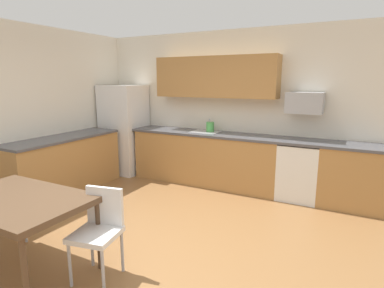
{
  "coord_description": "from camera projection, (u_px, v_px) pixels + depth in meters",
  "views": [
    {
      "loc": [
        1.94,
        -2.69,
        1.85
      ],
      "look_at": [
        0.0,
        1.0,
        1.0
      ],
      "focal_mm": 29.41,
      "sensor_mm": 36.0,
      "label": 1
    }
  ],
  "objects": [
    {
      "name": "cabinet_run_back",
      "position": [
        205.0,
        159.0,
        5.68
      ],
      "size": [
        2.67,
        0.6,
        0.9
      ],
      "primitive_type": "cube",
      "color": "#AD7A42",
      "rests_on": "ground"
    },
    {
      "name": "cabinet_run_left",
      "position": [
        64.0,
        166.0,
        5.24
      ],
      "size": [
        0.6,
        2.0,
        0.9
      ],
      "primitive_type": "cube",
      "color": "#AD7A42",
      "rests_on": "ground"
    },
    {
      "name": "sink_faucet",
      "position": [
        210.0,
        125.0,
        5.72
      ],
      "size": [
        0.02,
        0.02,
        0.24
      ],
      "primitive_type": "cylinder",
      "color": "#B2B5BA",
      "rests_on": "countertop_back"
    },
    {
      "name": "cabinet_run_back_right",
      "position": [
        352.0,
        177.0,
        4.6
      ],
      "size": [
        0.88,
        0.6,
        0.9
      ],
      "primitive_type": "cube",
      "color": "#AD7A42",
      "rests_on": "ground"
    },
    {
      "name": "ground_plane",
      "position": [
        151.0,
        245.0,
        3.59
      ],
      "size": [
        12.0,
        12.0,
        0.0
      ],
      "primitive_type": "plane",
      "color": "olive"
    },
    {
      "name": "oven_range",
      "position": [
        299.0,
        170.0,
        4.93
      ],
      "size": [
        0.6,
        0.6,
        0.91
      ],
      "color": "white",
      "rests_on": "ground"
    },
    {
      "name": "upper_cabinets_back",
      "position": [
        215.0,
        77.0,
        5.45
      ],
      "size": [
        2.2,
        0.34,
        0.7
      ],
      "primitive_type": "cube",
      "color": "#AD7A42"
    },
    {
      "name": "countertop_left",
      "position": [
        62.0,
        138.0,
        5.14
      ],
      "size": [
        0.64,
        2.0,
        0.04
      ],
      "primitive_type": "cube",
      "color": "#4C4C51",
      "rests_on": "cabinet_run_left"
    },
    {
      "name": "countertop_back",
      "position": [
        227.0,
        135.0,
        5.4
      ],
      "size": [
        4.8,
        0.64,
        0.04
      ],
      "primitive_type": "cube",
      "color": "#4C4C51",
      "rests_on": "cabinet_run_back"
    },
    {
      "name": "dining_table",
      "position": [
        16.0,
        204.0,
        2.97
      ],
      "size": [
        1.4,
        0.9,
        0.76
      ],
      "color": "brown",
      "rests_on": "ground"
    },
    {
      "name": "kettle",
      "position": [
        210.0,
        128.0,
        5.58
      ],
      "size": [
        0.14,
        0.14,
        0.2
      ],
      "primitive_type": "cylinder",
      "color": "#4CA54C",
      "rests_on": "countertop_back"
    },
    {
      "name": "microwave",
      "position": [
        305.0,
        103.0,
        4.81
      ],
      "size": [
        0.54,
        0.36,
        0.32
      ],
      "primitive_type": "cube",
      "color": "#9EA0A5"
    },
    {
      "name": "refrigerator",
      "position": [
        124.0,
        129.0,
        6.33
      ],
      "size": [
        0.76,
        0.7,
        1.75
      ],
      "primitive_type": "cube",
      "color": "white",
      "rests_on": "ground"
    },
    {
      "name": "chair_near_table",
      "position": [
        99.0,
        226.0,
        2.96
      ],
      "size": [
        0.47,
        0.47,
        0.85
      ],
      "color": "white",
      "rests_on": "ground"
    },
    {
      "name": "wall_back",
      "position": [
        235.0,
        108.0,
        5.61
      ],
      "size": [
        5.8,
        0.1,
        2.7
      ],
      "primitive_type": "cube",
      "color": "silver",
      "rests_on": "ground"
    },
    {
      "name": "sink_basin",
      "position": [
        205.0,
        135.0,
        5.59
      ],
      "size": [
        0.48,
        0.4,
        0.14
      ],
      "primitive_type": "cube",
      "color": "#A5A8AD",
      "rests_on": "countertop_back"
    }
  ]
}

